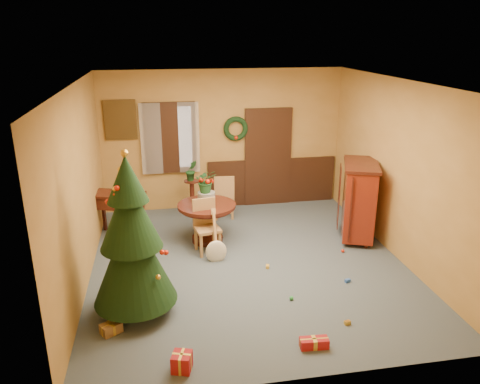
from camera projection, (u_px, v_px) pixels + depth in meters
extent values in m
plane|color=#3B4C56|center=(248.00, 263.00, 7.67)|extent=(5.50, 5.50, 0.00)
plane|color=silver|center=(249.00, 83.00, 6.72)|extent=(5.50, 5.50, 0.00)
plane|color=olive|center=(223.00, 140.00, 9.75)|extent=(5.00, 0.00, 5.00)
plane|color=olive|center=(302.00, 261.00, 4.64)|extent=(5.00, 0.00, 5.00)
plane|color=olive|center=(80.00, 188.00, 6.78)|extent=(0.00, 5.50, 5.50)
plane|color=olive|center=(399.00, 171.00, 7.61)|extent=(0.00, 5.50, 5.50)
cube|color=black|center=(272.00, 181.00, 10.20)|extent=(2.80, 0.06, 1.00)
cube|color=black|center=(268.00, 157.00, 10.00)|extent=(1.00, 0.08, 2.10)
cube|color=white|center=(267.00, 159.00, 10.04)|extent=(0.80, 0.03, 1.90)
cube|color=black|center=(170.00, 138.00, 9.49)|extent=(1.05, 0.08, 1.45)
cube|color=white|center=(170.00, 138.00, 9.52)|extent=(0.88, 0.03, 1.25)
cube|color=white|center=(151.00, 139.00, 9.38)|extent=(0.42, 0.02, 1.45)
cube|color=white|center=(189.00, 138.00, 9.51)|extent=(0.42, 0.02, 1.45)
torus|color=black|center=(236.00, 129.00, 9.64)|extent=(0.51, 0.11, 0.51)
cube|color=#4C3819|center=(121.00, 120.00, 9.21)|extent=(0.62, 0.05, 0.78)
cube|color=gray|center=(121.00, 120.00, 9.24)|extent=(0.48, 0.02, 0.62)
cylinder|color=black|center=(207.00, 206.00, 8.26)|extent=(1.04, 1.04, 0.06)
cylinder|color=black|center=(207.00, 209.00, 8.28)|extent=(0.92, 0.92, 0.04)
cylinder|color=black|center=(207.00, 223.00, 8.37)|extent=(0.17, 0.17, 0.57)
cylinder|color=black|center=(207.00, 238.00, 8.47)|extent=(0.55, 0.55, 0.09)
cylinder|color=slate|center=(206.00, 198.00, 8.22)|extent=(0.31, 0.31, 0.22)
imported|color=#1E4C23|center=(206.00, 181.00, 8.11)|extent=(0.37, 0.32, 0.41)
cube|color=olive|center=(207.00, 229.00, 7.92)|extent=(0.47, 0.47, 0.05)
cube|color=olive|center=(204.00, 211.00, 8.00)|extent=(0.40, 0.11, 0.48)
cube|color=olive|center=(214.00, 236.00, 8.19)|extent=(0.05, 0.05, 0.41)
cube|color=olive|center=(196.00, 239.00, 8.08)|extent=(0.05, 0.05, 0.41)
cube|color=olive|center=(220.00, 243.00, 7.91)|extent=(0.05, 0.05, 0.41)
cube|color=olive|center=(201.00, 246.00, 7.80)|extent=(0.05, 0.05, 0.41)
cube|color=olive|center=(224.00, 197.00, 9.45)|extent=(0.42, 0.42, 0.05)
cube|color=olive|center=(224.00, 188.00, 9.19)|extent=(0.40, 0.06, 0.47)
cube|color=olive|center=(216.00, 211.00, 9.35)|extent=(0.04, 0.04, 0.41)
cube|color=olive|center=(232.00, 210.00, 9.39)|extent=(0.04, 0.04, 0.41)
cube|color=olive|center=(215.00, 205.00, 9.65)|extent=(0.04, 0.04, 0.41)
cube|color=olive|center=(231.00, 204.00, 9.69)|extent=(0.04, 0.04, 0.41)
cylinder|color=black|center=(192.00, 199.00, 9.47)|extent=(0.09, 0.09, 0.76)
cylinder|color=black|center=(192.00, 181.00, 9.34)|extent=(0.30, 0.30, 0.03)
imported|color=#19471E|center=(191.00, 170.00, 9.27)|extent=(0.27, 0.23, 0.42)
cylinder|color=#382111|center=(137.00, 304.00, 6.30)|extent=(0.14, 0.14, 0.24)
cone|color=black|center=(133.00, 256.00, 6.06)|extent=(1.10, 1.10, 1.30)
cone|color=black|center=(129.00, 213.00, 5.86)|extent=(0.80, 0.80, 0.95)
cone|color=black|center=(126.00, 179.00, 5.72)|extent=(0.52, 0.52, 0.60)
sphere|color=gold|center=(124.00, 153.00, 5.61)|extent=(0.10, 0.10, 0.10)
cube|color=black|center=(118.00, 195.00, 8.48)|extent=(1.03, 0.75, 0.05)
cube|color=black|center=(118.00, 202.00, 8.52)|extent=(0.96, 0.69, 0.20)
cube|color=black|center=(98.00, 217.00, 8.55)|extent=(0.17, 0.33, 0.76)
cube|color=black|center=(141.00, 214.00, 8.68)|extent=(0.17, 0.33, 0.76)
cube|color=#511109|center=(359.00, 200.00, 8.40)|extent=(0.85, 1.16, 1.29)
cube|color=black|center=(362.00, 165.00, 8.18)|extent=(0.93, 1.24, 0.05)
cylinder|color=black|center=(366.00, 245.00, 8.22)|extent=(0.07, 0.07, 0.09)
cylinder|color=black|center=(346.00, 226.00, 9.03)|extent=(0.07, 0.07, 0.09)
cube|color=brown|center=(150.00, 296.00, 6.54)|extent=(0.40, 0.35, 0.18)
cube|color=gold|center=(150.00, 296.00, 6.54)|extent=(0.33, 0.16, 0.18)
cube|color=gold|center=(150.00, 296.00, 6.54)|extent=(0.14, 0.25, 0.18)
cube|color=maroon|center=(182.00, 362.00, 5.22)|extent=(0.26, 0.26, 0.21)
cube|color=gold|center=(182.00, 362.00, 5.22)|extent=(0.21, 0.09, 0.21)
cube|color=gold|center=(182.00, 362.00, 5.22)|extent=(0.09, 0.21, 0.21)
cube|color=brown|center=(111.00, 328.00, 5.88)|extent=(0.30, 0.28, 0.13)
cube|color=gold|center=(111.00, 328.00, 5.88)|extent=(0.22, 0.16, 0.14)
cube|color=gold|center=(111.00, 328.00, 5.88)|extent=(0.12, 0.17, 0.14)
cube|color=maroon|center=(314.00, 343.00, 5.61)|extent=(0.35, 0.16, 0.12)
cube|color=gold|center=(314.00, 343.00, 5.61)|extent=(0.35, 0.04, 0.12)
cube|color=gold|center=(314.00, 343.00, 5.61)|extent=(0.06, 0.15, 0.12)
cube|color=#2954B1|center=(348.00, 281.00, 7.08)|extent=(0.09, 0.07, 0.05)
sphere|color=green|center=(291.00, 298.00, 6.61)|extent=(0.06, 0.06, 0.06)
cube|color=gold|center=(268.00, 267.00, 7.50)|extent=(0.07, 0.09, 0.05)
sphere|color=red|center=(343.00, 251.00, 8.03)|extent=(0.06, 0.06, 0.06)
cube|color=gold|center=(347.00, 323.00, 6.06)|extent=(0.09, 0.07, 0.05)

